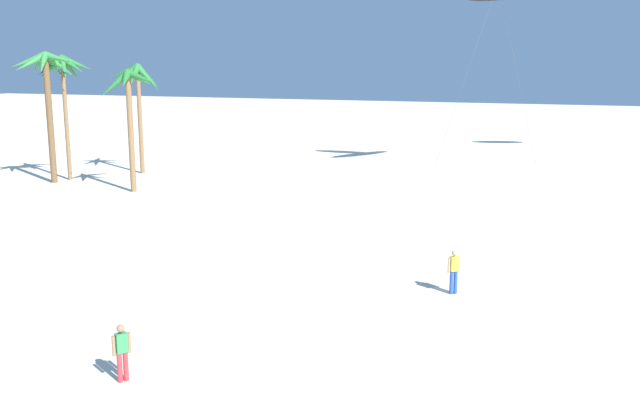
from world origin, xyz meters
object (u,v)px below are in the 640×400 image
palm_tree_0 (46,77)px  person_near_left (454,270)px  palm_tree_2 (137,82)px  person_mid_field (122,350)px  palm_tree_1 (63,73)px  palm_tree_3 (129,92)px

palm_tree_0 → person_near_left: palm_tree_0 is taller
palm_tree_2 → person_mid_field: bearing=-54.8°
palm_tree_1 → person_mid_field: bearing=-46.7°
person_near_left → person_mid_field: person_near_left is taller
palm_tree_1 → person_near_left: 35.25m
palm_tree_3 → person_mid_field: size_ratio=5.02×
palm_tree_0 → palm_tree_1: palm_tree_0 is taller
palm_tree_0 → person_near_left: 34.77m
palm_tree_0 → person_mid_field: 35.03m
palm_tree_1 → person_mid_field: palm_tree_1 is taller
person_near_left → person_mid_field: 12.47m
palm_tree_2 → person_mid_field: palm_tree_2 is taller
person_near_left → palm_tree_0: bearing=156.2°
palm_tree_3 → person_near_left: palm_tree_3 is taller
palm_tree_3 → person_near_left: 27.64m
palm_tree_2 → palm_tree_3: (4.35, -6.76, -0.42)m
palm_tree_0 → palm_tree_2: bearing=62.0°
palm_tree_0 → palm_tree_3: (7.50, -0.82, -0.87)m
palm_tree_3 → palm_tree_1: bearing=162.4°
person_near_left → person_mid_field: (-6.81, -10.45, -0.04)m
palm_tree_1 → person_near_left: (31.06, -15.25, -6.76)m
palm_tree_1 → palm_tree_2: (2.95, 4.45, -0.69)m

